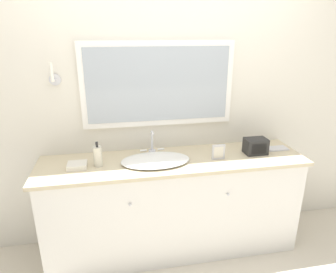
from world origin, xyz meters
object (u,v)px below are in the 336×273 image
sink_basin (155,160)px  appliance_box (256,146)px  soap_bottle (98,156)px  picture_frame (218,152)px

sink_basin → appliance_box: bearing=0.9°
soap_bottle → picture_frame: soap_bottle is taller
soap_bottle → appliance_box: size_ratio=1.09×
sink_basin → picture_frame: 0.51m
sink_basin → soap_bottle: bearing=179.1°
soap_bottle → picture_frame: size_ratio=1.57×
sink_basin → picture_frame: (0.51, -0.04, 0.04)m
soap_bottle → sink_basin: bearing=-0.9°
soap_bottle → appliance_box: bearing=0.3°
appliance_box → sink_basin: bearing=-179.1°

